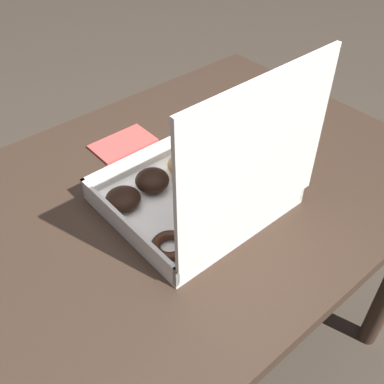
% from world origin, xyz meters
% --- Properties ---
extents(ground_plane, '(8.00, 8.00, 0.00)m').
position_xyz_m(ground_plane, '(0.00, 0.00, 0.00)').
color(ground_plane, '#42382D').
extents(dining_table, '(1.23, 0.76, 0.71)m').
position_xyz_m(dining_table, '(0.00, 0.00, 0.61)').
color(dining_table, '#38281E').
rests_on(dining_table, ground_plane).
extents(donut_box, '(0.33, 0.31, 0.34)m').
position_xyz_m(donut_box, '(-0.06, 0.07, 0.77)').
color(donut_box, white).
rests_on(donut_box, dining_table).
extents(coffee_mug, '(0.10, 0.10, 0.08)m').
position_xyz_m(coffee_mug, '(-0.31, -0.03, 0.76)').
color(coffee_mug, '#A3382D').
rests_on(coffee_mug, dining_table).
extents(paper_napkin, '(0.14, 0.09, 0.01)m').
position_xyz_m(paper_napkin, '(-0.06, -0.21, 0.71)').
color(paper_napkin, '#CC4C47').
rests_on(paper_napkin, dining_table).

